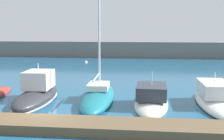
{
  "coord_description": "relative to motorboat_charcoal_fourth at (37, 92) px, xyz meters",
  "views": [
    {
      "loc": [
        6.21,
        -17.54,
        5.94
      ],
      "look_at": [
        3.55,
        6.69,
        2.29
      ],
      "focal_mm": 45.6,
      "sensor_mm": 36.0,
      "label": 1
    }
  ],
  "objects": [
    {
      "name": "breakwater_seawall",
      "position": [
        2.45,
        35.7,
        0.93
      ],
      "size": [
        108.0,
        3.74,
        3.14
      ],
      "primitive_type": "cube",
      "color": "slate",
      "rests_on": "ground_plane"
    },
    {
      "name": "dock_pier",
      "position": [
        2.45,
        -6.52,
        -0.35
      ],
      "size": [
        38.45,
        2.35,
        0.56
      ],
      "primitive_type": "cube",
      "color": "brown",
      "rests_on": "ground_plane"
    },
    {
      "name": "ground_plane",
      "position": [
        2.45,
        -4.55,
        -0.63
      ],
      "size": [
        120.0,
        120.0,
        0.0
      ],
      "primitive_type": "plane",
      "color": "#1E567A"
    },
    {
      "name": "sailboat_teal_fifth",
      "position": [
        5.02,
        0.46,
        -0.18
      ],
      "size": [
        2.89,
        9.89,
        19.55
      ],
      "rotation": [
        0.0,
        0.0,
        1.61
      ],
      "color": "#19707F",
      "rests_on": "ground_plane"
    },
    {
      "name": "mooring_buoy_white",
      "position": [
        -1.12,
        25.66,
        -0.63
      ],
      "size": [
        0.57,
        0.57,
        0.57
      ],
      "primitive_type": "sphere",
      "color": "white",
      "rests_on": "ground_plane"
    },
    {
      "name": "motorboat_white_seventh",
      "position": [
        14.27,
        0.02,
        -0.2
      ],
      "size": [
        2.75,
        8.74,
        2.78
      ],
      "rotation": [
        0.0,
        0.0,
        1.58
      ],
      "color": "white",
      "rests_on": "ground_plane"
    },
    {
      "name": "motorboat_charcoal_fourth",
      "position": [
        0.0,
        0.0,
        0.0
      ],
      "size": [
        2.93,
        8.1,
        3.28
      ],
      "rotation": [
        0.0,
        0.0,
        1.6
      ],
      "color": "#2D2D33",
      "rests_on": "ground_plane"
    },
    {
      "name": "motorboat_ivory_sixth",
      "position": [
        9.35,
        -0.52,
        -0.22
      ],
      "size": [
        2.89,
        7.77,
        3.02
      ],
      "rotation": [
        0.0,
        0.0,
        1.53
      ],
      "color": "silver",
      "rests_on": "ground_plane"
    }
  ]
}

